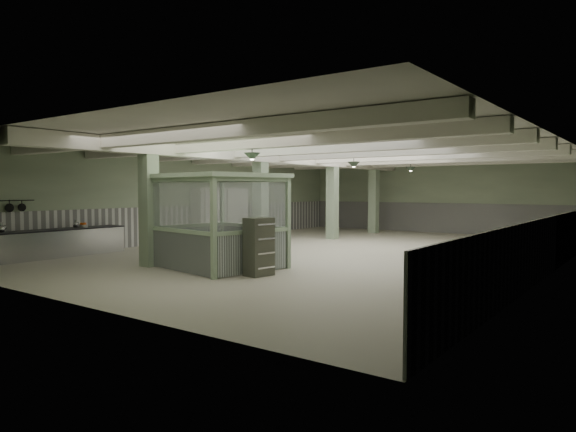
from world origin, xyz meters
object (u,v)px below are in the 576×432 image
Objects in this scene: prep_counter at (49,244)px; walkin_cooler at (217,213)px; filing_cabinet at (259,247)px; guard_booth at (218,204)px.

prep_counter is 2.00× the size of walkin_cooler.
prep_counter is 3.44× the size of filing_cabinet.
prep_counter is 7.72m from filing_cabinet.
walkin_cooler is 0.69× the size of guard_booth.
guard_booth is at bearing 17.11° from prep_counter.
walkin_cooler reaches higher than filing_cabinet.
guard_booth is 2.49× the size of filing_cabinet.
prep_counter is at bearing -153.26° from guard_booth.
walkin_cooler is at bearing 144.07° from guard_booth.
prep_counter is at bearing -89.38° from walkin_cooler.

